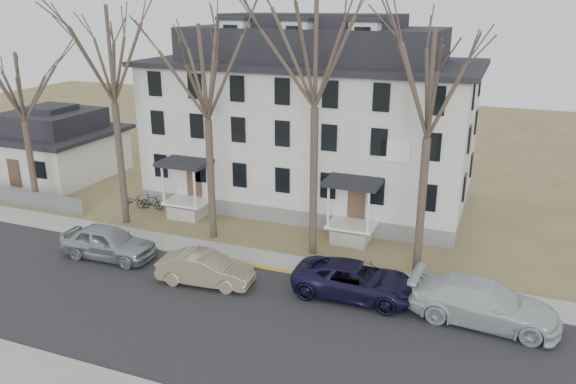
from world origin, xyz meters
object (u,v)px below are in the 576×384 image
at_px(tree_far_left, 109,48).
at_px(tree_bungalow, 19,82).
at_px(car_silver, 108,243).
at_px(tree_center, 316,39).
at_px(small_house, 55,147).
at_px(tree_mid_left, 206,66).
at_px(bicycle_right, 152,203).
at_px(boarding_house, 311,121).
at_px(car_tan, 205,269).
at_px(car_navy, 356,281).
at_px(car_white, 484,304).
at_px(tree_mid_right, 432,76).
at_px(bicycle_left, 133,202).

distance_m(tree_far_left, tree_bungalow, 7.34).
bearing_deg(car_silver, tree_center, -67.01).
bearing_deg(small_house, tree_mid_left, -20.03).
bearing_deg(bicycle_right, tree_far_left, 172.46).
height_order(small_house, tree_bungalow, tree_bungalow).
bearing_deg(car_silver, boarding_house, -29.78).
bearing_deg(tree_far_left, car_tan, -31.41).
distance_m(small_house, tree_bungalow, 9.43).
relative_size(tree_far_left, tree_mid_left, 1.08).
height_order(car_silver, car_navy, car_silver).
bearing_deg(car_white, tree_mid_right, 44.38).
height_order(car_navy, car_white, car_white).
distance_m(tree_center, bicycle_right, 15.99).
height_order(boarding_house, car_white, boarding_house).
xyz_separation_m(tree_mid_right, car_white, (3.35, -3.88, -8.72)).
height_order(tree_mid_left, car_silver, tree_mid_left).
relative_size(car_tan, car_white, 0.76).
distance_m(car_white, bicycle_left, 22.80).
relative_size(tree_center, car_navy, 2.60).
height_order(small_house, tree_center, tree_center).
bearing_deg(bicycle_right, car_white, -108.49).
distance_m(car_silver, bicycle_left, 7.56).
relative_size(tree_mid_left, bicycle_left, 7.50).
height_order(car_silver, car_white, car_white).
bearing_deg(tree_mid_left, boarding_house, 69.80).
height_order(tree_mid_left, bicycle_right, tree_mid_left).
relative_size(car_silver, bicycle_left, 2.99).
relative_size(car_silver, bicycle_right, 3.04).
distance_m(tree_far_left, car_white, 23.22).
height_order(car_tan, bicycle_left, car_tan).
bearing_deg(car_white, small_house, 76.04).
relative_size(small_house, tree_bungalow, 0.81).
bearing_deg(car_white, tree_far_left, 83.05).
bearing_deg(tree_mid_left, tree_bungalow, 180.00).
xyz_separation_m(boarding_house, tree_far_left, (-9.00, -8.15, 4.96)).
relative_size(tree_far_left, bicycle_left, 8.07).
bearing_deg(tree_center, tree_far_left, 180.00).
bearing_deg(car_navy, tree_bungalow, 79.58).
bearing_deg(bicycle_right, tree_bungalow, 106.37).
bearing_deg(car_tan, car_white, -90.03).
height_order(small_house, car_white, small_house).
bearing_deg(tree_far_left, bicycle_right, 84.11).
bearing_deg(tree_mid_left, car_silver, -129.25).
bearing_deg(boarding_house, car_navy, -61.90).
xyz_separation_m(tree_center, car_silver, (-9.68, -4.50, -10.22)).
distance_m(tree_center, car_tan, 12.08).
xyz_separation_m(tree_far_left, car_navy, (15.35, -3.73, -9.56)).
relative_size(tree_mid_right, car_silver, 2.51).
bearing_deg(car_white, bicycle_right, 76.76).
bearing_deg(car_tan, bicycle_right, 41.62).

